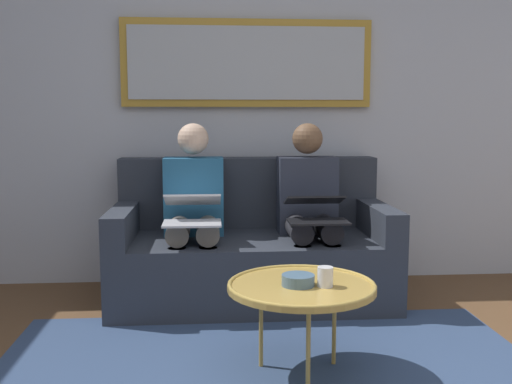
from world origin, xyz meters
The scene contains 11 objects.
wall_rear centered at (0.00, -2.60, 1.30)m, with size 6.00×0.12×2.60m, color #B7BCC6.
area_rug centered at (0.00, -0.85, 0.00)m, with size 2.60×1.80×0.01m, color #33476B.
couch centered at (0.00, -2.12, 0.31)m, with size 1.76×0.90×0.90m.
framed_mirror centered at (0.00, -2.51, 1.55)m, with size 1.74×0.05×0.60m.
coffee_table centered at (-0.15, -0.90, 0.42)m, with size 0.67×0.67×0.44m.
cup centered at (-0.25, -0.86, 0.47)m, with size 0.07×0.07×0.09m, color silver.
bowl centered at (-0.13, -0.88, 0.45)m, with size 0.15×0.15×0.05m, color slate.
person_left centered at (-0.37, -2.05, 0.61)m, with size 0.38×0.58×1.14m.
laptop_black centered at (-0.37, -1.81, 0.63)m, with size 0.35×0.35×0.15m.
person_right centered at (0.37, -2.05, 0.61)m, with size 0.38×0.58×1.14m.
laptop_silver centered at (0.37, -1.82, 0.63)m, with size 0.34×0.39×0.17m.
Camera 1 is at (0.26, 1.68, 1.18)m, focal length 41.61 mm.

